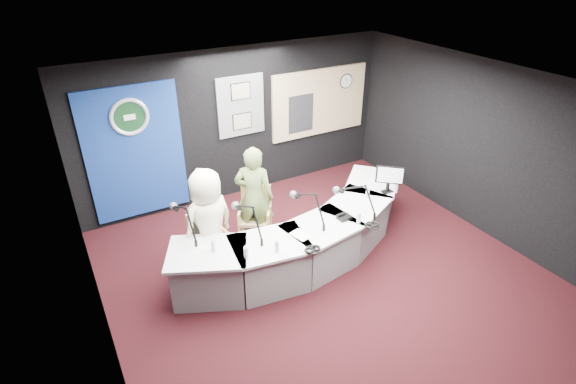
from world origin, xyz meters
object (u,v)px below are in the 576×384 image
armchair_right (255,217)px  person_woman (254,197)px  broadcast_desk (305,238)px  person_man (209,224)px  armchair_left (211,244)px

armchair_right → person_woman: (0.00, 0.00, 0.38)m
broadcast_desk → person_man: bearing=163.2°
broadcast_desk → armchair_right: (-0.47, 0.75, 0.10)m
armchair_left → person_man: size_ratio=0.58×
broadcast_desk → armchair_left: 1.42m
armchair_right → broadcast_desk: bearing=-25.3°
broadcast_desk → armchair_right: armchair_right is taller
armchair_right → person_man: (-0.88, -0.34, 0.36)m
person_man → person_woman: 0.95m
armchair_left → person_woman: bearing=14.0°
person_woman → broadcast_desk: bearing=161.3°
person_woman → person_man: bearing=60.4°
armchair_left → person_man: 0.35m
armchair_right → person_woman: 0.38m
armchair_right → person_man: bearing=-126.2°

